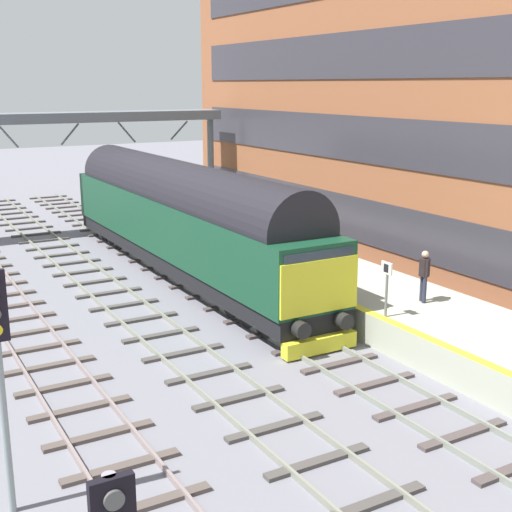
{
  "coord_description": "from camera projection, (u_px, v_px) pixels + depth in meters",
  "views": [
    {
      "loc": [
        -10.95,
        -19.07,
        7.63
      ],
      "look_at": [
        0.2,
        0.47,
        2.03
      ],
      "focal_mm": 48.43,
      "sensor_mm": 36.0,
      "label": 1
    }
  ],
  "objects": [
    {
      "name": "track_main",
      "position": [
        258.0,
        317.0,
        23.17
      ],
      "size": [
        2.5,
        60.0,
        0.15
      ],
      "color": "gray",
      "rests_on": "ground"
    },
    {
      "name": "overhead_footbridge",
      "position": [
        69.0,
        123.0,
        35.22
      ],
      "size": [
        16.39,
        2.0,
        6.26
      ],
      "color": "slate",
      "rests_on": "ground"
    },
    {
      "name": "diesel_locomotive",
      "position": [
        181.0,
        216.0,
        27.81
      ],
      "size": [
        2.74,
        19.93,
        4.68
      ],
      "color": "black",
      "rests_on": "ground"
    },
    {
      "name": "platform_number_sign",
      "position": [
        387.0,
        280.0,
        20.0
      ],
      "size": [
        0.1,
        0.44,
        1.65
      ],
      "color": "slate",
      "rests_on": "station_platform"
    },
    {
      "name": "station_platform",
      "position": [
        345.0,
        289.0,
        24.79
      ],
      "size": [
        4.0,
        44.0,
        1.01
      ],
      "color": "#A9AE9C",
      "rests_on": "ground"
    },
    {
      "name": "station_building",
      "position": [
        464.0,
        58.0,
        27.15
      ],
      "size": [
        5.22,
        37.49,
        17.33
      ],
      "color": "brown",
      "rests_on": "ground"
    },
    {
      "name": "track_adjacent_west",
      "position": [
        161.0,
        335.0,
        21.5
      ],
      "size": [
        2.5,
        60.0,
        0.15
      ],
      "color": "gray",
      "rests_on": "ground"
    },
    {
      "name": "ground_plane",
      "position": [
        258.0,
        318.0,
        23.18
      ],
      "size": [
        140.0,
        140.0,
        0.0
      ],
      "primitive_type": "plane",
      "color": "slate",
      "rests_on": "ground"
    },
    {
      "name": "waiting_passenger",
      "position": [
        424.0,
        271.0,
        21.42
      ],
      "size": [
        0.44,
        0.48,
        1.64
      ],
      "rotation": [
        0.0,
        0.0,
        1.21
      ],
      "color": "#282A3B",
      "rests_on": "station_platform"
    },
    {
      "name": "track_adjacent_far_west",
      "position": [
        44.0,
        357.0,
        19.76
      ],
      "size": [
        2.5,
        60.0,
        0.15
      ],
      "color": "gray",
      "rests_on": "ground"
    }
  ]
}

